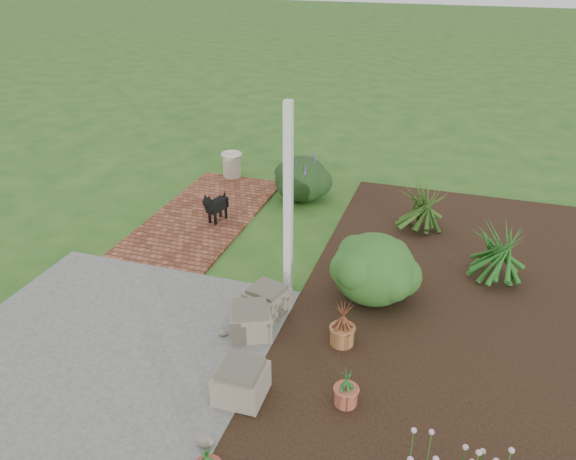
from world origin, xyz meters
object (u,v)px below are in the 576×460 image
(black_dog, at_px, (215,205))
(cream_ceramic_urn, at_px, (232,165))
(stone_trough_near, at_px, (241,383))
(evergreen_shrub, at_px, (374,267))

(black_dog, height_order, cream_ceramic_urn, black_dog)
(stone_trough_near, relative_size, evergreen_shrub, 0.45)
(cream_ceramic_urn, bearing_deg, evergreen_shrub, -44.66)
(cream_ceramic_urn, bearing_deg, stone_trough_near, -66.11)
(cream_ceramic_urn, distance_m, evergreen_shrub, 4.67)
(black_dog, distance_m, evergreen_shrub, 3.12)
(stone_trough_near, height_order, cream_ceramic_urn, cream_ceramic_urn)
(evergreen_shrub, bearing_deg, black_dog, 153.81)
(stone_trough_near, distance_m, evergreen_shrub, 2.35)
(stone_trough_near, relative_size, black_dog, 0.84)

